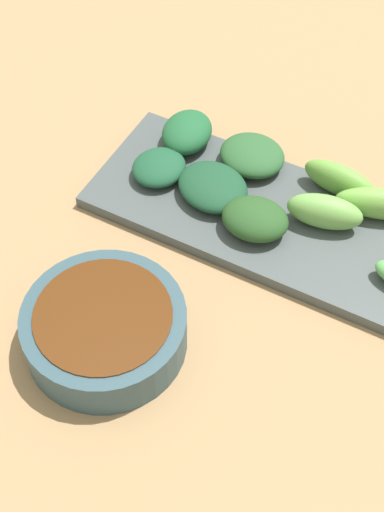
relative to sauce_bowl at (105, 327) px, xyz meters
The scene contains 11 objects.
tabletop 0.12m from the sauce_bowl, 17.89° to the right, with size 2.10×2.10×0.02m, color #9C7951.
sauce_bowl is the anchor object (origin of this frame).
serving_plate 0.18m from the sauce_bowl, 18.82° to the right, with size 0.13×0.32×0.01m, color #444B4C.
broccoli_leafy_0 0.18m from the sauce_bowl, 15.91° to the left, with size 0.05×0.05×0.02m, color #1A4B30.
broccoli_leafy_2 0.22m from the sauce_bowl, ahead, with size 0.06×0.06×0.02m, color #29562D.
broccoli_stalk_3 0.21m from the sauce_bowl, 30.01° to the right, with size 0.03×0.07×0.03m, color #6FA84E.
broccoli_leafy_4 0.16m from the sauce_bowl, 20.59° to the right, with size 0.05×0.06×0.03m, color #254C22.
broccoli_stalk_5 0.25m from the sauce_bowl, 24.64° to the right, with size 0.02×0.07×0.03m, color #669E3E.
broccoli_leafy_6 0.17m from the sauce_bowl, ahead, with size 0.06×0.07×0.02m, color #1A452A.
broccoli_stalk_7 0.26m from the sauce_bowl, 34.22° to the right, with size 0.02×0.08×0.03m, color #71A945.
broccoli_leafy_8 0.22m from the sauce_bowl, 11.84° to the left, with size 0.06×0.05×0.03m, color #1D5630.
Camera 1 is at (-0.35, -0.17, 0.52)m, focal length 51.84 mm.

